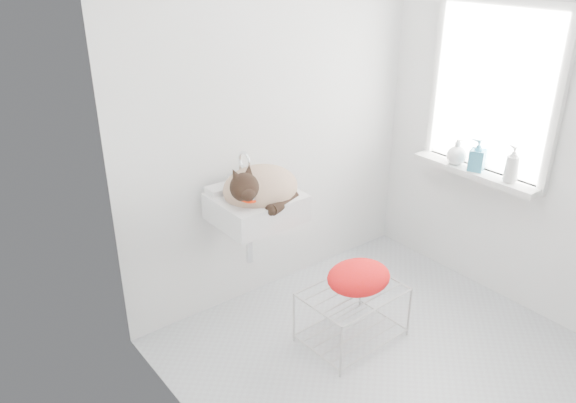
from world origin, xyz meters
TOP-DOWN VIEW (x-y plane):
  - floor at (0.00, 0.00)m, footprint 2.20×2.00m
  - back_wall at (0.00, 1.00)m, footprint 2.20×0.02m
  - right_wall at (1.10, 0.00)m, footprint 0.02×2.00m
  - left_wall at (-1.10, 0.00)m, footprint 0.02×2.00m
  - window_glass at (1.09, 0.20)m, footprint 0.01×0.80m
  - window_frame at (1.07, 0.20)m, footprint 0.04×0.90m
  - windowsill at (1.01, 0.20)m, footprint 0.16×0.88m
  - sink at (-0.34, 0.74)m, footprint 0.49×0.43m
  - faucet at (-0.34, 0.92)m, footprint 0.18×0.12m
  - cat at (-0.33, 0.72)m, footprint 0.49×0.41m
  - wire_rack at (-0.03, 0.21)m, footprint 0.58×0.42m
  - towel at (0.00, 0.20)m, footprint 0.43×0.34m
  - bottle_a at (1.00, -0.05)m, footprint 0.09×0.09m
  - bottle_b at (1.00, 0.19)m, footprint 0.12×0.12m
  - bottle_c at (1.00, 0.35)m, footprint 0.18×0.18m

SIDE VIEW (x-z plane):
  - floor at x=0.00m, z-range -0.01..0.01m
  - wire_rack at x=-0.03m, z-range -0.02..0.32m
  - towel at x=0.00m, z-range 0.29..0.45m
  - windowsill at x=1.01m, z-range 0.81..0.85m
  - sink at x=-0.34m, z-range 0.75..0.95m
  - bottle_a at x=1.00m, z-range 0.75..0.95m
  - bottle_b at x=1.00m, z-range 0.75..0.95m
  - bottle_c at x=1.00m, z-range 0.77..0.93m
  - cat at x=-0.33m, z-range 0.74..1.04m
  - faucet at x=-0.34m, z-range 0.90..1.08m
  - back_wall at x=0.00m, z-range 0.00..2.50m
  - right_wall at x=1.10m, z-range 0.00..2.50m
  - left_wall at x=-1.10m, z-range 0.00..2.50m
  - window_glass at x=1.09m, z-range 0.85..1.85m
  - window_frame at x=1.07m, z-range 0.80..1.90m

